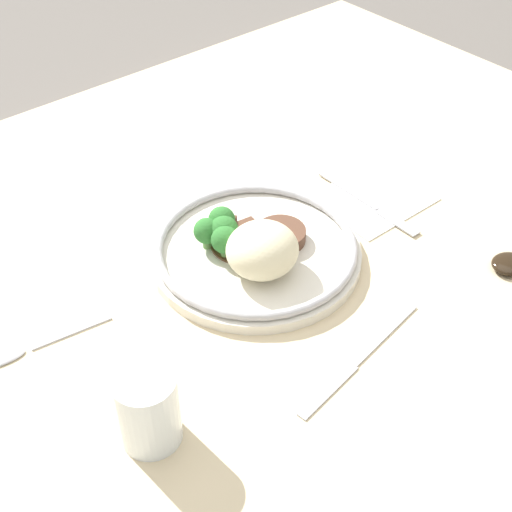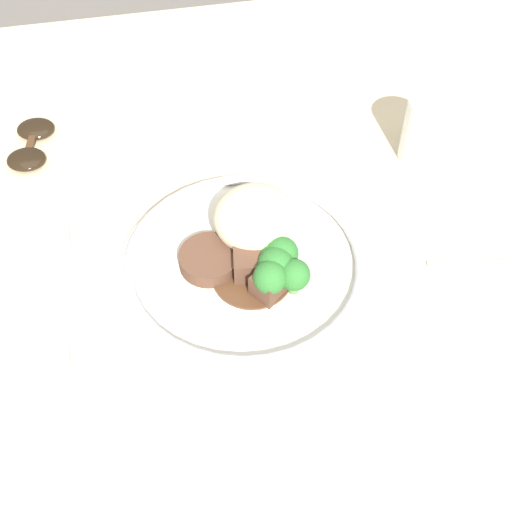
{
  "view_description": "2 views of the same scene",
  "coord_description": "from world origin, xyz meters",
  "px_view_note": "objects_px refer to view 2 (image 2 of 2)",
  "views": [
    {
      "loc": [
        0.42,
        0.56,
        0.69
      ],
      "look_at": [
        -0.02,
        0.03,
        0.09
      ],
      "focal_mm": 50.0,
      "sensor_mm": 36.0,
      "label": 1
    },
    {
      "loc": [
        -0.13,
        -0.5,
        0.69
      ],
      "look_at": [
        -0.03,
        -0.0,
        0.08
      ],
      "focal_mm": 50.0,
      "sensor_mm": 36.0,
      "label": 2
    }
  ],
  "objects_px": {
    "juice_glass": "(428,132)",
    "knife": "(235,144)",
    "plate": "(248,255)",
    "fork": "(64,276)",
    "sunglasses": "(31,144)"
  },
  "relations": [
    {
      "from": "juice_glass",
      "to": "fork",
      "type": "bearing_deg",
      "value": -166.41
    },
    {
      "from": "fork",
      "to": "sunglasses",
      "type": "xyz_separation_m",
      "value": [
        -0.04,
        0.23,
        0.0
      ]
    },
    {
      "from": "plate",
      "to": "knife",
      "type": "relative_size",
      "value": 1.26
    },
    {
      "from": "fork",
      "to": "sunglasses",
      "type": "bearing_deg",
      "value": 9.04
    },
    {
      "from": "plate",
      "to": "juice_glass",
      "type": "distance_m",
      "value": 0.3
    },
    {
      "from": "plate",
      "to": "juice_glass",
      "type": "xyz_separation_m",
      "value": [
        0.26,
        0.14,
        0.02
      ]
    },
    {
      "from": "sunglasses",
      "to": "plate",
      "type": "bearing_deg",
      "value": -34.79
    },
    {
      "from": "juice_glass",
      "to": "knife",
      "type": "bearing_deg",
      "value": 163.37
    },
    {
      "from": "juice_glass",
      "to": "fork",
      "type": "xyz_separation_m",
      "value": [
        -0.47,
        -0.11,
        -0.04
      ]
    },
    {
      "from": "knife",
      "to": "fork",
      "type": "bearing_deg",
      "value": -149.59
    },
    {
      "from": "knife",
      "to": "sunglasses",
      "type": "xyz_separation_m",
      "value": [
        -0.27,
        0.05,
        0.01
      ]
    },
    {
      "from": "sunglasses",
      "to": "fork",
      "type": "bearing_deg",
      "value": -69.55
    },
    {
      "from": "juice_glass",
      "to": "knife",
      "type": "height_order",
      "value": "juice_glass"
    },
    {
      "from": "fork",
      "to": "knife",
      "type": "distance_m",
      "value": 0.3
    },
    {
      "from": "plate",
      "to": "fork",
      "type": "distance_m",
      "value": 0.21
    }
  ]
}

